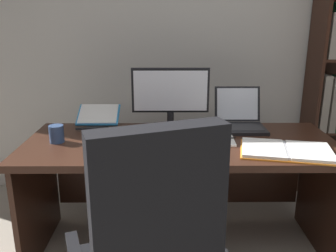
{
  "coord_description": "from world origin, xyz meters",
  "views": [
    {
      "loc": [
        -0.17,
        -0.72,
        1.42
      ],
      "look_at": [
        -0.16,
        1.22,
        0.84
      ],
      "focal_mm": 38.03,
      "sensor_mm": 36.0,
      "label": 1
    }
  ],
  "objects_px": {
    "monitor": "(170,98)",
    "coffee_mug": "(57,134)",
    "open_binder": "(286,150)",
    "computer_mouse": "(117,146)",
    "reading_stand_with_book": "(98,117)",
    "notepad": "(221,140)",
    "pen": "(225,139)",
    "desk": "(180,165)",
    "keyboard": "(171,147)",
    "laptop": "(240,120)"
  },
  "relations": [
    {
      "from": "monitor",
      "to": "coffee_mug",
      "type": "height_order",
      "value": "monitor"
    },
    {
      "from": "open_binder",
      "to": "coffee_mug",
      "type": "relative_size",
      "value": 5.32
    },
    {
      "from": "computer_mouse",
      "to": "open_binder",
      "type": "distance_m",
      "value": 0.92
    },
    {
      "from": "reading_stand_with_book",
      "to": "notepad",
      "type": "xyz_separation_m",
      "value": [
        0.78,
        -0.3,
        -0.06
      ]
    },
    {
      "from": "open_binder",
      "to": "notepad",
      "type": "bearing_deg",
      "value": 160.86
    },
    {
      "from": "reading_stand_with_book",
      "to": "pen",
      "type": "distance_m",
      "value": 0.86
    },
    {
      "from": "desk",
      "to": "open_binder",
      "type": "relative_size",
      "value": 3.41
    },
    {
      "from": "open_binder",
      "to": "pen",
      "type": "relative_size",
      "value": 3.85
    },
    {
      "from": "keyboard",
      "to": "pen",
      "type": "xyz_separation_m",
      "value": [
        0.32,
        0.15,
        0.0
      ]
    },
    {
      "from": "desk",
      "to": "keyboard",
      "type": "bearing_deg",
      "value": -104.51
    },
    {
      "from": "pen",
      "to": "reading_stand_with_book",
      "type": "bearing_deg",
      "value": 159.4
    },
    {
      "from": "laptop",
      "to": "coffee_mug",
      "type": "distance_m",
      "value": 1.16
    },
    {
      "from": "laptop",
      "to": "pen",
      "type": "relative_size",
      "value": 2.31
    },
    {
      "from": "laptop",
      "to": "coffee_mug",
      "type": "xyz_separation_m",
      "value": [
        -1.12,
        -0.28,
        -0.0
      ]
    },
    {
      "from": "desk",
      "to": "coffee_mug",
      "type": "height_order",
      "value": "coffee_mug"
    },
    {
      "from": "desk",
      "to": "notepad",
      "type": "bearing_deg",
      "value": -18.79
    },
    {
      "from": "laptop",
      "to": "notepad",
      "type": "relative_size",
      "value": 1.54
    },
    {
      "from": "notepad",
      "to": "pen",
      "type": "height_order",
      "value": "pen"
    },
    {
      "from": "monitor",
      "to": "keyboard",
      "type": "xyz_separation_m",
      "value": [
        -0.0,
        -0.4,
        -0.19
      ]
    },
    {
      "from": "reading_stand_with_book",
      "to": "open_binder",
      "type": "distance_m",
      "value": 1.21
    },
    {
      "from": "reading_stand_with_book",
      "to": "pen",
      "type": "relative_size",
      "value": 1.97
    },
    {
      "from": "coffee_mug",
      "to": "notepad",
      "type": "bearing_deg",
      "value": 1.01
    },
    {
      "from": "monitor",
      "to": "keyboard",
      "type": "height_order",
      "value": "monitor"
    },
    {
      "from": "computer_mouse",
      "to": "pen",
      "type": "relative_size",
      "value": 0.74
    },
    {
      "from": "reading_stand_with_book",
      "to": "keyboard",
      "type": "bearing_deg",
      "value": -42.79
    },
    {
      "from": "reading_stand_with_book",
      "to": "pen",
      "type": "bearing_deg",
      "value": -20.6
    },
    {
      "from": "open_binder",
      "to": "coffee_mug",
      "type": "distance_m",
      "value": 1.3
    },
    {
      "from": "keyboard",
      "to": "reading_stand_with_book",
      "type": "xyz_separation_m",
      "value": [
        -0.48,
        0.45,
        0.05
      ]
    },
    {
      "from": "monitor",
      "to": "keyboard",
      "type": "distance_m",
      "value": 0.44
    },
    {
      "from": "notepad",
      "to": "pen",
      "type": "bearing_deg",
      "value": 0.0
    },
    {
      "from": "keyboard",
      "to": "reading_stand_with_book",
      "type": "height_order",
      "value": "reading_stand_with_book"
    },
    {
      "from": "open_binder",
      "to": "laptop",
      "type": "bearing_deg",
      "value": 121.78
    },
    {
      "from": "notepad",
      "to": "coffee_mug",
      "type": "distance_m",
      "value": 0.97
    },
    {
      "from": "desk",
      "to": "pen",
      "type": "xyz_separation_m",
      "value": [
        0.26,
        -0.08,
        0.21
      ]
    },
    {
      "from": "laptop",
      "to": "coffee_mug",
      "type": "height_order",
      "value": "laptop"
    },
    {
      "from": "computer_mouse",
      "to": "coffee_mug",
      "type": "bearing_deg",
      "value": 160.72
    },
    {
      "from": "open_binder",
      "to": "reading_stand_with_book",
      "type": "bearing_deg",
      "value": 167.86
    },
    {
      "from": "desk",
      "to": "laptop",
      "type": "relative_size",
      "value": 5.68
    },
    {
      "from": "open_binder",
      "to": "monitor",
      "type": "bearing_deg",
      "value": 156.29
    },
    {
      "from": "coffee_mug",
      "to": "reading_stand_with_book",
      "type": "bearing_deg",
      "value": 59.87
    },
    {
      "from": "monitor",
      "to": "reading_stand_with_book",
      "type": "bearing_deg",
      "value": 174.23
    },
    {
      "from": "computer_mouse",
      "to": "reading_stand_with_book",
      "type": "height_order",
      "value": "reading_stand_with_book"
    },
    {
      "from": "reading_stand_with_book",
      "to": "coffee_mug",
      "type": "height_order",
      "value": "reading_stand_with_book"
    },
    {
      "from": "laptop",
      "to": "computer_mouse",
      "type": "distance_m",
      "value": 0.86
    },
    {
      "from": "desk",
      "to": "laptop",
      "type": "distance_m",
      "value": 0.5
    },
    {
      "from": "reading_stand_with_book",
      "to": "desk",
      "type": "bearing_deg",
      "value": -22.07
    },
    {
      "from": "desk",
      "to": "reading_stand_with_book",
      "type": "height_order",
      "value": "reading_stand_with_book"
    },
    {
      "from": "laptop",
      "to": "keyboard",
      "type": "distance_m",
      "value": 0.61
    },
    {
      "from": "pen",
      "to": "monitor",
      "type": "bearing_deg",
      "value": 141.63
    },
    {
      "from": "keyboard",
      "to": "notepad",
      "type": "height_order",
      "value": "keyboard"
    }
  ]
}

